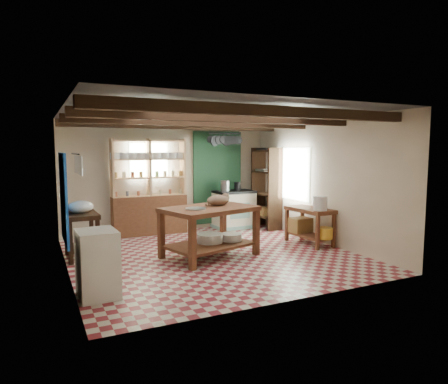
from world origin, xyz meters
name	(u,v)px	position (x,y,z in m)	size (l,w,h in m)	color
floor	(212,256)	(0.00, 0.00, -0.01)	(5.00, 5.00, 0.02)	maroon
ceiling	(212,113)	(0.00, 0.00, 2.60)	(5.00, 5.00, 0.02)	#48484D
wall_back	(170,177)	(0.00, 2.50, 1.30)	(5.00, 0.04, 2.60)	beige
wall_front	(292,202)	(0.00, -2.50, 1.30)	(5.00, 0.04, 2.60)	beige
wall_left	(65,192)	(-2.50, 0.00, 1.30)	(0.04, 5.00, 2.60)	beige
wall_right	(321,181)	(2.50, 0.00, 1.30)	(0.04, 5.00, 2.60)	beige
ceiling_beams	(212,120)	(0.00, 0.00, 2.48)	(5.00, 3.80, 0.15)	#321E11
blue_wall_patch	(64,198)	(-2.47, 0.90, 1.10)	(0.04, 1.40, 1.60)	#174FAC
green_wall_patch	(218,178)	(1.25, 2.47, 1.25)	(1.30, 0.04, 2.30)	#1A4328
window_back	(149,161)	(-0.50, 2.48, 1.70)	(0.90, 0.02, 0.80)	#B5C7B1
window_right	(292,174)	(2.48, 1.00, 1.40)	(0.02, 1.30, 1.20)	#B5C7B1
utensil_rail	(76,163)	(-2.44, -1.20, 1.78)	(0.06, 0.90, 0.28)	black
pot_rack	(225,140)	(1.25, 2.05, 2.18)	(0.86, 0.12, 0.36)	black
shelving_unit	(149,187)	(-0.55, 2.31, 1.10)	(1.70, 0.34, 2.20)	tan
tall_rack	(266,188)	(2.28, 1.80, 1.00)	(0.40, 0.86, 2.00)	#321E11
work_table	(210,232)	(-0.07, -0.06, 0.46)	(1.62, 1.08, 0.92)	brown
stove	(234,209)	(1.55, 2.15, 0.47)	(0.96, 0.65, 0.94)	white
prep_table	(82,236)	(-2.20, 0.83, 0.41)	(0.56, 0.81, 0.82)	#321E11
white_cabinet	(97,264)	(-2.22, -1.25, 0.45)	(0.50, 0.60, 0.90)	white
right_counter	(309,226)	(2.18, -0.07, 0.38)	(0.53, 1.06, 0.76)	brown
cat	(218,200)	(0.15, 0.06, 1.01)	(0.43, 0.33, 0.19)	#8D6B52
steel_tray	(196,209)	(-0.40, -0.20, 0.93)	(0.37, 0.37, 0.02)	#9C9CA3
basin_large	(210,238)	(-0.04, 0.00, 0.33)	(0.48, 0.48, 0.17)	white
basin_small	(231,237)	(0.39, -0.03, 0.31)	(0.39, 0.39, 0.14)	white
kettle_left	(225,186)	(1.30, 2.14, 1.07)	(0.22, 0.22, 0.26)	#9C9CA3
kettle_right	(238,186)	(1.65, 2.15, 1.04)	(0.16, 0.16, 0.20)	black
enamel_bowl	(81,207)	(-2.20, 0.83, 0.93)	(0.45, 0.45, 0.22)	white
white_bucket	(320,203)	(2.15, -0.42, 0.90)	(0.28, 0.28, 0.28)	white
wicker_basket	(300,225)	(2.16, 0.23, 0.35)	(0.44, 0.35, 0.31)	olive
yellow_tub	(325,233)	(2.21, -0.52, 0.31)	(0.30, 0.30, 0.22)	gold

